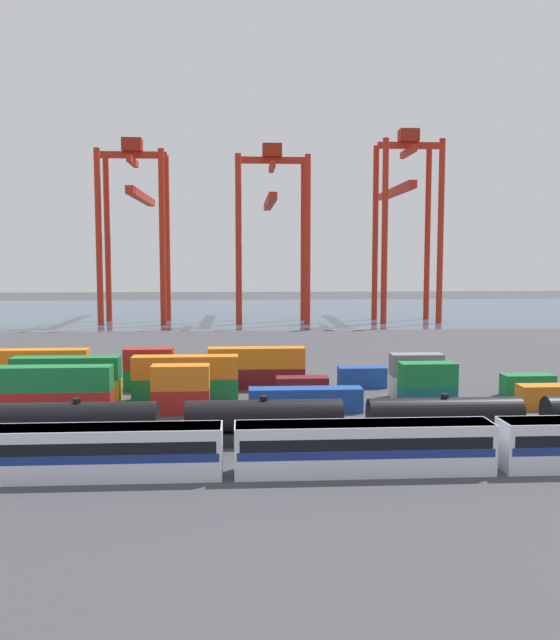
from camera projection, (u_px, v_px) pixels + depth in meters
ground_plane at (279, 356)px, 111.68m from camera, size 420.00×420.00×0.00m
harbour_water at (261, 311)px, 205.10m from camera, size 400.00×110.00×0.01m
passenger_train at (364, 445)px, 50.76m from camera, size 60.99×3.14×3.90m
freight_tank_row at (444, 419)px, 59.81m from camera, size 78.79×2.81×4.27m
shipping_container_1 at (54, 403)px, 69.42m from camera, size 12.10×2.44×2.60m
shipping_container_2 at (53, 379)px, 69.17m from camera, size 12.10×2.44×2.60m
shipping_container_3 at (181, 401)px, 70.21m from camera, size 6.04×2.44×2.60m
shipping_container_4 at (181, 377)px, 69.97m from camera, size 6.04×2.44×2.60m
shipping_container_5 at (305, 400)px, 71.00m from camera, size 12.10×2.44×2.60m
shipping_container_6 at (427, 398)px, 71.79m from camera, size 6.04×2.44×2.60m
shipping_container_7 at (428, 375)px, 71.55m from camera, size 6.04×2.44×2.60m
shipping_container_8 at (546, 397)px, 72.59m from camera, size 6.04×2.44×2.60m
shipping_container_10 at (67, 391)px, 75.92m from camera, size 12.10×2.44×2.60m
shipping_container_11 at (66, 368)px, 75.68m from camera, size 12.10×2.44×2.60m
shipping_container_12 at (186, 389)px, 76.73m from camera, size 12.10×2.44×2.60m
shipping_container_13 at (185, 367)px, 76.49m from camera, size 12.10×2.44×2.60m
shipping_container_14 at (302, 388)px, 77.54m from camera, size 6.04×2.44×2.60m
shipping_container_15 at (416, 387)px, 78.35m from camera, size 6.04×2.44×2.60m
shipping_container_16 at (416, 365)px, 78.10m from camera, size 6.04×2.44×2.60m
shipping_container_17 at (528, 385)px, 79.16m from camera, size 6.04×2.44×2.60m
shipping_container_18 at (40, 381)px, 82.14m from camera, size 12.10×2.44×2.60m
shipping_container_19 at (39, 360)px, 81.90m from camera, size 12.10×2.44×2.60m
shipping_container_20 at (149, 379)px, 82.95m from camera, size 6.04×2.44×2.60m
shipping_container_21 at (149, 359)px, 82.71m from camera, size 6.04×2.44×2.60m
shipping_container_22 at (257, 378)px, 83.75m from camera, size 12.10×2.44×2.60m
shipping_container_23 at (256, 358)px, 83.51m from camera, size 12.10×2.44×2.60m
shipping_container_24 at (362, 377)px, 84.56m from camera, size 6.04×2.44×2.60m
gantry_crane_west at (136, 212)px, 169.45m from camera, size 16.85×41.05×45.75m
gantry_crane_central at (272, 216)px, 171.14m from camera, size 18.59×38.10×44.74m
gantry_crane_east at (405, 208)px, 172.71m from camera, size 15.65×37.66×48.72m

